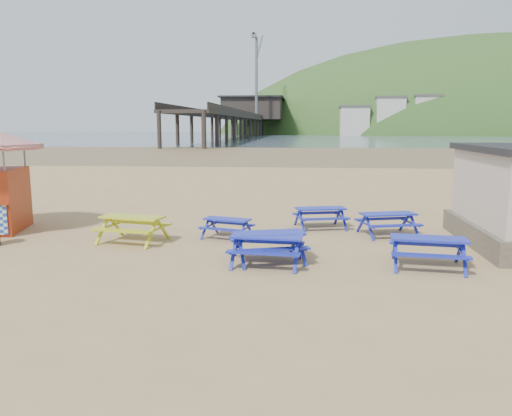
# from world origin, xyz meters

# --- Properties ---
(ground) EXTENTS (400.00, 400.00, 0.00)m
(ground) POSITION_xyz_m (0.00, 0.00, 0.00)
(ground) COLOR tan
(ground) RESTS_ON ground
(wet_sand) EXTENTS (400.00, 400.00, 0.00)m
(wet_sand) POSITION_xyz_m (0.00, 55.00, 0.00)
(wet_sand) COLOR olive
(wet_sand) RESTS_ON ground
(sea) EXTENTS (400.00, 400.00, 0.00)m
(sea) POSITION_xyz_m (0.00, 170.00, 0.01)
(sea) COLOR #445562
(sea) RESTS_ON ground
(picnic_table_blue_a) EXTENTS (1.87, 1.66, 0.66)m
(picnic_table_blue_a) POSITION_xyz_m (-0.94, 1.29, 0.33)
(picnic_table_blue_a) COLOR #1A28B2
(picnic_table_blue_a) RESTS_ON ground
(picnic_table_blue_b) EXTENTS (2.11, 1.86, 0.76)m
(picnic_table_blue_b) POSITION_xyz_m (2.25, 3.21, 0.38)
(picnic_table_blue_b) COLOR #1A28B2
(picnic_table_blue_b) RESTS_ON ground
(picnic_table_blue_c) EXTENTS (2.20, 1.94, 0.78)m
(picnic_table_blue_c) POSITION_xyz_m (4.53, 2.16, 0.39)
(picnic_table_blue_c) COLOR #1A28B2
(picnic_table_blue_c) RESTS_ON ground
(picnic_table_blue_d) EXTENTS (2.07, 1.73, 0.81)m
(picnic_table_blue_d) POSITION_xyz_m (0.63, -1.87, 0.41)
(picnic_table_blue_d) COLOR #1A28B2
(picnic_table_blue_d) RESTS_ON ground
(picnic_table_blue_e) EXTENTS (2.33, 2.08, 0.82)m
(picnic_table_blue_e) POSITION_xyz_m (0.66, -1.50, 0.41)
(picnic_table_blue_e) COLOR #1A28B2
(picnic_table_blue_e) RESTS_ON ground
(picnic_table_blue_f) EXTENTS (2.14, 1.81, 0.82)m
(picnic_table_blue_f) POSITION_xyz_m (4.94, -1.77, 0.41)
(picnic_table_blue_f) COLOR #1A28B2
(picnic_table_blue_f) RESTS_ON ground
(picnic_table_yellow) EXTENTS (2.32, 2.01, 0.85)m
(picnic_table_yellow) POSITION_xyz_m (-3.92, 0.40, 0.43)
(picnic_table_yellow) COLOR #9ECD1C
(picnic_table_yellow) RESTS_ON ground
(pier) EXTENTS (24.00, 220.00, 39.29)m
(pier) POSITION_xyz_m (-17.99, 178.23, 5.46)
(pier) COLOR black
(pier) RESTS_ON ground
(headland_town) EXTENTS (264.00, 144.00, 108.00)m
(headland_town) POSITION_xyz_m (90.00, 229.68, -9.91)
(headland_town) COLOR #2D4C1E
(headland_town) RESTS_ON ground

